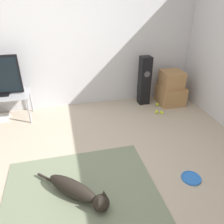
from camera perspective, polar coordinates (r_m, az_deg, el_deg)
ground_plane at (r=2.97m, az=-7.73°, el=-15.80°), size 12.00×12.00×0.00m
wall_back at (r=4.31m, az=-12.39°, el=17.37°), size 8.00×0.06×2.55m
area_rug at (r=2.79m, az=-8.11°, el=-19.50°), size 1.77×1.35×0.01m
dog at (r=2.63m, az=-8.87°, el=-19.73°), size 0.78×0.76×0.24m
frisbee at (r=3.05m, az=19.98°, el=-15.88°), size 0.25×0.25×0.03m
cardboard_box_lower at (r=4.78m, az=15.02°, el=4.39°), size 0.50×0.51×0.37m
cardboard_box_upper at (r=4.64m, az=15.35°, el=8.31°), size 0.41×0.42×0.32m
floor_speaker at (r=4.55m, az=8.48°, el=8.07°), size 0.21×0.22×0.99m
tv_stand at (r=4.33m, az=-26.71°, el=3.24°), size 0.93×0.52×0.49m
tennis_ball_by_boxes at (r=4.35m, az=12.86°, el=-0.08°), size 0.07×0.07×0.07m
tennis_ball_near_speaker at (r=4.64m, az=11.74°, el=1.96°), size 0.07×0.07×0.07m
tennis_ball_loose_on_carpet at (r=4.35m, az=11.56°, el=0.06°), size 0.07×0.07×0.07m
game_console at (r=4.54m, az=-27.04°, el=-1.39°), size 0.28×0.25×0.07m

